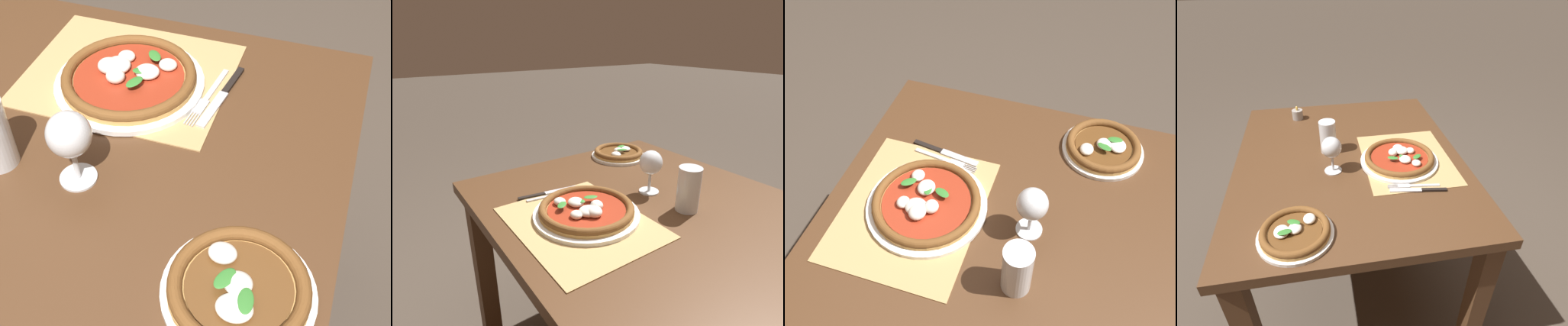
% 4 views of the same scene
% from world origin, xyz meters
% --- Properties ---
extents(dining_table, '(1.16, 0.96, 0.74)m').
position_xyz_m(dining_table, '(0.00, 0.00, 0.63)').
color(dining_table, '#4C301C').
rests_on(dining_table, ground).
extents(paper_placemat, '(0.45, 0.37, 0.00)m').
position_xyz_m(paper_placemat, '(-0.06, -0.24, 0.74)').
color(paper_placemat, tan).
rests_on(paper_placemat, dining_table).
extents(pizza_near, '(0.33, 0.33, 0.05)m').
position_xyz_m(pizza_near, '(-0.08, -0.21, 0.76)').
color(pizza_near, white).
rests_on(pizza_near, paper_placemat).
extents(pizza_far, '(0.24, 0.24, 0.04)m').
position_xyz_m(pizza_far, '(-0.44, 0.22, 0.76)').
color(pizza_far, white).
rests_on(pizza_far, dining_table).
extents(wine_glass, '(0.08, 0.08, 0.16)m').
position_xyz_m(wine_glass, '(-0.10, 0.08, 0.85)').
color(wine_glass, silver).
rests_on(wine_glass, dining_table).
extents(pint_glass, '(0.07, 0.07, 0.15)m').
position_xyz_m(pint_glass, '(0.07, 0.08, 0.81)').
color(pint_glass, silver).
rests_on(pint_glass, dining_table).
extents(fork, '(0.04, 0.20, 0.00)m').
position_xyz_m(fork, '(-0.26, -0.22, 0.75)').
color(fork, '#B7B7BC').
rests_on(fork, paper_placemat).
extents(knife, '(0.05, 0.22, 0.01)m').
position_xyz_m(knife, '(-0.28, -0.23, 0.75)').
color(knife, black).
rests_on(knife, paper_placemat).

